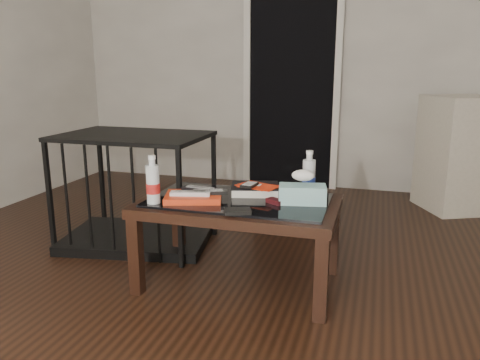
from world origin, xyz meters
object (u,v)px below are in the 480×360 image
at_px(pet_crate, 137,208).
at_px(textbook, 255,189).
at_px(coffee_table, 239,211).
at_px(tissue_box, 302,194).
at_px(water_bottle_left, 153,180).
at_px(water_bottle_right, 309,173).

bearing_deg(pet_crate, textbook, -25.34).
height_order(coffee_table, tissue_box, tissue_box).
relative_size(pet_crate, water_bottle_left, 4.15).
bearing_deg(textbook, pet_crate, 149.85).
relative_size(coffee_table, tissue_box, 4.35).
xyz_separation_m(water_bottle_left, tissue_box, (0.71, 0.21, -0.07)).
distance_m(pet_crate, tissue_box, 1.20).
xyz_separation_m(pet_crate, textbook, (0.85, -0.24, 0.25)).
xyz_separation_m(textbook, water_bottle_right, (0.28, 0.04, 0.10)).
height_order(water_bottle_right, tissue_box, water_bottle_right).
bearing_deg(tissue_box, water_bottle_left, -174.15).
relative_size(water_bottle_left, water_bottle_right, 1.00).
height_order(pet_crate, water_bottle_right, pet_crate).
relative_size(pet_crate, water_bottle_right, 4.15).
relative_size(coffee_table, textbook, 4.00).
distance_m(coffee_table, textbook, 0.16).
bearing_deg(textbook, water_bottle_right, -6.28).
xyz_separation_m(coffee_table, pet_crate, (-0.80, 0.37, -0.17)).
xyz_separation_m(water_bottle_left, water_bottle_right, (0.71, 0.36, 0.00)).
height_order(pet_crate, textbook, pet_crate).
relative_size(water_bottle_right, tissue_box, 1.03).
bearing_deg(water_bottle_right, pet_crate, 169.96).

